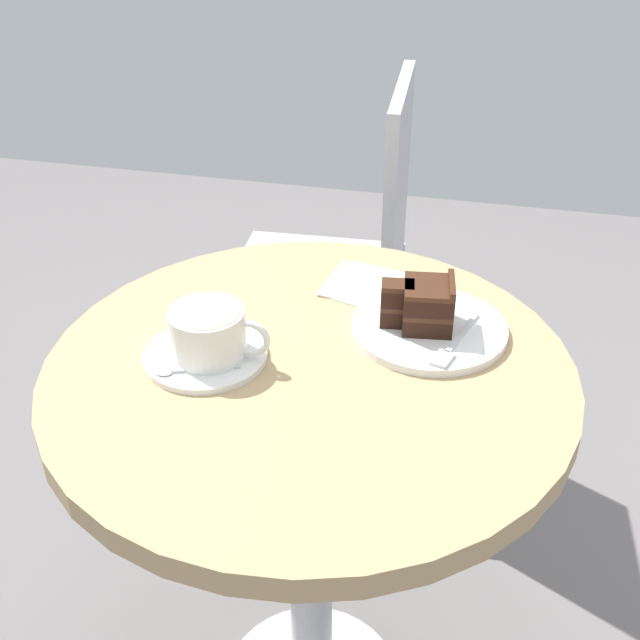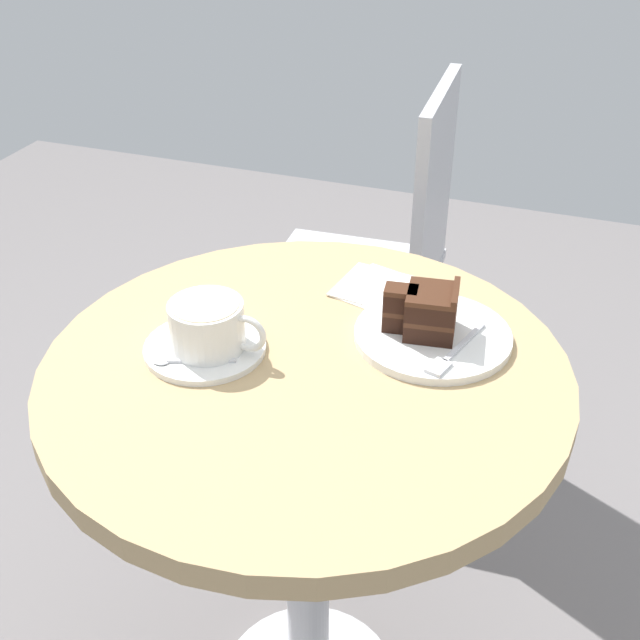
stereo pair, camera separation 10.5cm
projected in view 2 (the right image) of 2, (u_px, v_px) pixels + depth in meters
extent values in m
cylinder|color=tan|center=(305.00, 373.00, 1.07)|extent=(0.71, 0.71, 0.03)
cylinder|color=silver|center=(307.00, 553.00, 1.26)|extent=(0.07, 0.07, 0.67)
cylinder|color=white|center=(205.00, 347.00, 1.08)|extent=(0.17, 0.17, 0.01)
cylinder|color=white|center=(207.00, 326.00, 1.06)|extent=(0.10, 0.10, 0.07)
cylinder|color=beige|center=(205.00, 305.00, 1.04)|extent=(0.09, 0.09, 0.00)
torus|color=white|center=(247.00, 334.00, 1.04)|extent=(0.05, 0.01, 0.05)
cube|color=silver|center=(201.00, 361.00, 1.05)|extent=(0.09, 0.04, 0.00)
ellipsoid|color=silver|center=(161.00, 361.00, 1.05)|extent=(0.02, 0.02, 0.00)
cylinder|color=white|center=(433.00, 336.00, 1.11)|extent=(0.22, 0.22, 0.01)
cube|color=black|center=(430.00, 324.00, 1.09)|extent=(0.08, 0.08, 0.03)
cube|color=black|center=(399.00, 321.00, 1.10)|extent=(0.05, 0.04, 0.03)
cube|color=#422314|center=(431.00, 314.00, 1.09)|extent=(0.08, 0.08, 0.01)
cube|color=#422314|center=(400.00, 311.00, 1.09)|extent=(0.05, 0.04, 0.01)
cube|color=black|center=(432.00, 304.00, 1.08)|extent=(0.08, 0.08, 0.03)
cube|color=black|center=(401.00, 301.00, 1.08)|extent=(0.05, 0.04, 0.03)
cube|color=#422314|center=(433.00, 294.00, 1.07)|extent=(0.08, 0.08, 0.01)
cube|color=#422314|center=(401.00, 290.00, 1.08)|extent=(0.05, 0.04, 0.01)
cube|color=#422314|center=(454.00, 312.00, 1.08)|extent=(0.02, 0.07, 0.07)
cube|color=silver|center=(464.00, 342.00, 1.08)|extent=(0.04, 0.11, 0.00)
cube|color=silver|center=(438.00, 367.00, 1.03)|extent=(0.03, 0.04, 0.00)
cube|color=silver|center=(385.00, 291.00, 1.22)|extent=(0.15, 0.15, 0.00)
cube|color=silver|center=(376.00, 287.00, 1.22)|extent=(0.13, 0.13, 0.00)
cylinder|color=#BCBCC1|center=(304.00, 315.00, 2.11)|extent=(0.02, 0.02, 0.43)
cylinder|color=#BCBCC1|center=(262.00, 387.00, 1.85)|extent=(0.02, 0.02, 0.43)
cylinder|color=#BCBCC1|center=(425.00, 335.00, 2.03)|extent=(0.02, 0.02, 0.43)
cylinder|color=#BCBCC1|center=(399.00, 413.00, 1.77)|extent=(0.02, 0.02, 0.43)
cube|color=#BCBCC1|center=(349.00, 279.00, 1.82)|extent=(0.40, 0.40, 0.02)
cube|color=#BCBCC1|center=(434.00, 194.00, 1.65)|extent=(0.04, 0.36, 0.44)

